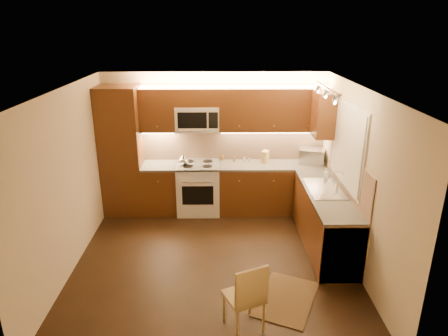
{
  "coord_description": "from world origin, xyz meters",
  "views": [
    {
      "loc": [
        0.08,
        -5.1,
        3.3
      ],
      "look_at": [
        0.15,
        0.55,
        1.25
      ],
      "focal_mm": 32.2,
      "sensor_mm": 36.0,
      "label": 1
    }
  ],
  "objects_px": {
    "microwave": "(197,118)",
    "knife_block": "(265,157)",
    "stove": "(199,188)",
    "dining_chair": "(244,295)",
    "soap_bottle": "(326,173)",
    "sink": "(325,184)",
    "kettle": "(183,160)",
    "toaster_oven": "(312,156)"
  },
  "relations": [
    {
      "from": "microwave",
      "to": "soap_bottle",
      "type": "bearing_deg",
      "value": -20.66
    },
    {
      "from": "microwave",
      "to": "toaster_oven",
      "type": "relative_size",
      "value": 1.74
    },
    {
      "from": "stove",
      "to": "microwave",
      "type": "relative_size",
      "value": 1.21
    },
    {
      "from": "stove",
      "to": "knife_block",
      "type": "bearing_deg",
      "value": 6.21
    },
    {
      "from": "microwave",
      "to": "sink",
      "type": "relative_size",
      "value": 0.88
    },
    {
      "from": "microwave",
      "to": "stove",
      "type": "bearing_deg",
      "value": -90.0
    },
    {
      "from": "soap_bottle",
      "to": "toaster_oven",
      "type": "bearing_deg",
      "value": 107.52
    },
    {
      "from": "stove",
      "to": "dining_chair",
      "type": "bearing_deg",
      "value": -78.02
    },
    {
      "from": "microwave",
      "to": "kettle",
      "type": "bearing_deg",
      "value": -141.17
    },
    {
      "from": "stove",
      "to": "microwave",
      "type": "xyz_separation_m",
      "value": [
        0.0,
        0.14,
        1.26
      ]
    },
    {
      "from": "sink",
      "to": "dining_chair",
      "type": "distance_m",
      "value": 2.42
    },
    {
      "from": "knife_block",
      "to": "kettle",
      "type": "bearing_deg",
      "value": -147.73
    },
    {
      "from": "toaster_oven",
      "to": "knife_block",
      "type": "distance_m",
      "value": 0.85
    },
    {
      "from": "soap_bottle",
      "to": "kettle",
      "type": "bearing_deg",
      "value": 178.71
    },
    {
      "from": "knife_block",
      "to": "microwave",
      "type": "bearing_deg",
      "value": -155.7
    },
    {
      "from": "toaster_oven",
      "to": "soap_bottle",
      "type": "height_order",
      "value": "toaster_oven"
    },
    {
      "from": "kettle",
      "to": "knife_block",
      "type": "height_order",
      "value": "kettle"
    },
    {
      "from": "sink",
      "to": "dining_chair",
      "type": "xyz_separation_m",
      "value": [
        -1.35,
        -1.93,
        -0.53
      ]
    },
    {
      "from": "sink",
      "to": "kettle",
      "type": "height_order",
      "value": "kettle"
    },
    {
      "from": "kettle",
      "to": "dining_chair",
      "type": "height_order",
      "value": "kettle"
    },
    {
      "from": "sink",
      "to": "dining_chair",
      "type": "relative_size",
      "value": 0.98
    },
    {
      "from": "stove",
      "to": "soap_bottle",
      "type": "xyz_separation_m",
      "value": [
        2.13,
        -0.67,
        0.52
      ]
    },
    {
      "from": "stove",
      "to": "knife_block",
      "type": "xyz_separation_m",
      "value": [
        1.22,
        0.13,
        0.55
      ]
    },
    {
      "from": "microwave",
      "to": "soap_bottle",
      "type": "distance_m",
      "value": 2.39
    },
    {
      "from": "knife_block",
      "to": "soap_bottle",
      "type": "distance_m",
      "value": 1.21
    },
    {
      "from": "microwave",
      "to": "soap_bottle",
      "type": "relative_size",
      "value": 4.66
    },
    {
      "from": "microwave",
      "to": "kettle",
      "type": "xyz_separation_m",
      "value": [
        -0.26,
        -0.21,
        -0.7
      ]
    },
    {
      "from": "toaster_oven",
      "to": "dining_chair",
      "type": "bearing_deg",
      "value": -96.54
    },
    {
      "from": "microwave",
      "to": "dining_chair",
      "type": "relative_size",
      "value": 0.86
    },
    {
      "from": "soap_bottle",
      "to": "dining_chair",
      "type": "distance_m",
      "value": 2.86
    },
    {
      "from": "stove",
      "to": "knife_block",
      "type": "distance_m",
      "value": 1.34
    },
    {
      "from": "stove",
      "to": "toaster_oven",
      "type": "distance_m",
      "value": 2.14
    },
    {
      "from": "knife_block",
      "to": "soap_bottle",
      "type": "bearing_deg",
      "value": -16.83
    },
    {
      "from": "stove",
      "to": "dining_chair",
      "type": "relative_size",
      "value": 1.04
    },
    {
      "from": "dining_chair",
      "to": "microwave",
      "type": "bearing_deg",
      "value": 77.65
    },
    {
      "from": "kettle",
      "to": "toaster_oven",
      "type": "relative_size",
      "value": 0.48
    },
    {
      "from": "microwave",
      "to": "toaster_oven",
      "type": "xyz_separation_m",
      "value": [
        2.06,
        -0.03,
        -0.69
      ]
    },
    {
      "from": "stove",
      "to": "sink",
      "type": "relative_size",
      "value": 1.07
    },
    {
      "from": "knife_block",
      "to": "soap_bottle",
      "type": "height_order",
      "value": "knife_block"
    },
    {
      "from": "knife_block",
      "to": "sink",
      "type": "bearing_deg",
      "value": -33.6
    },
    {
      "from": "stove",
      "to": "sink",
      "type": "xyz_separation_m",
      "value": [
        2.0,
        -1.12,
        0.52
      ]
    },
    {
      "from": "microwave",
      "to": "knife_block",
      "type": "relative_size",
      "value": 3.49
    }
  ]
}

